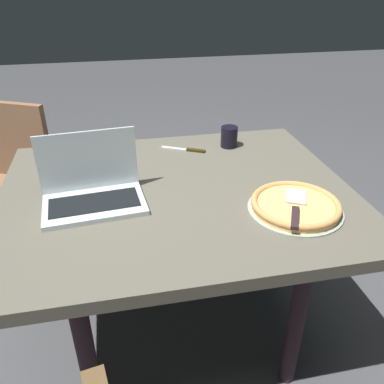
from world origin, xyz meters
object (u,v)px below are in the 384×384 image
dining_table (177,205)px  pizza_plate (105,154)px  laptop (92,189)px  chair_far (4,179)px  pizza_tray (295,206)px  table_knife (188,150)px  drink_cup (229,137)px

dining_table → pizza_plate: pizza_plate is taller
laptop → chair_far: (-0.48, 0.68, -0.26)m
laptop → pizza_tray: laptop is taller
pizza_plate → chair_far: size_ratio=0.29×
table_knife → chair_far: chair_far is taller
table_knife → chair_far: size_ratio=0.23×
drink_cup → pizza_plate: bearing=-179.8°
table_knife → drink_cup: size_ratio=2.04×
pizza_plate → table_knife: (0.37, -0.01, -0.01)m
laptop → drink_cup: (0.61, 0.38, -0.00)m
drink_cup → dining_table: bearing=-130.9°
dining_table → drink_cup: 0.49m
laptop → pizza_tray: bearing=-16.2°
chair_far → drink_cup: bearing=-14.9°
dining_table → laptop: size_ratio=3.58×
laptop → table_knife: (0.42, 0.38, -0.05)m
laptop → pizza_plate: bearing=83.6°
laptop → table_knife: laptop is taller
drink_cup → chair_far: chair_far is taller
table_knife → drink_cup: drink_cup is taller
pizza_plate → pizza_tray: size_ratio=0.77×
pizza_plate → pizza_tray: 0.87m
pizza_tray → pizza_plate: bearing=137.8°
pizza_tray → chair_far: chair_far is taller
laptop → chair_far: 0.87m
table_knife → dining_table: bearing=-107.6°
pizza_tray → drink_cup: size_ratio=3.42×
dining_table → chair_far: size_ratio=1.52×
pizza_plate → pizza_tray: pizza_tray is taller
laptop → drink_cup: bearing=32.0°
pizza_plate → dining_table: bearing=-53.5°
dining_table → drink_cup: bearing=49.1°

